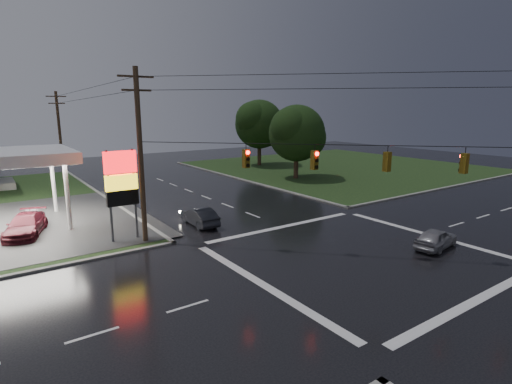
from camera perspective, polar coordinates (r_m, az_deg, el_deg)
ground at (r=24.74m, az=14.25°, el=-8.68°), size 120.00×120.00×0.00m
grass_ne at (r=60.54m, az=11.90°, el=3.56°), size 36.00×36.00×0.08m
pylon_sign at (r=26.85m, az=-18.68°, el=1.55°), size 2.00×0.35×6.00m
utility_pole_nw at (r=25.96m, az=-16.18°, el=5.19°), size 2.20×0.32×11.00m
utility_pole_n at (r=53.68m, az=-26.22°, el=7.40°), size 2.20×0.32×10.50m
traffic_signals at (r=23.32m, az=15.13°, el=6.42°), size 26.87×26.87×1.47m
tree_ne_near at (r=48.91m, az=5.97°, el=8.33°), size 7.99×6.80×8.98m
tree_ne_far at (r=60.17m, az=0.61°, el=9.64°), size 8.46×7.20×9.80m
car_north at (r=29.97m, az=-8.07°, el=-3.44°), size 1.55×4.13×1.35m
car_crossing at (r=27.28m, az=24.31°, el=-6.05°), size 3.91×2.06×1.27m
car_pump at (r=31.46m, az=-30.04°, el=-4.12°), size 3.55×5.40×1.45m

